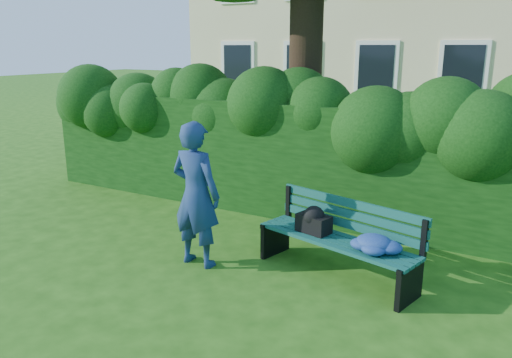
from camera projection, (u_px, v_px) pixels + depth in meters
The scene contains 4 objects.
ground at pixel (233, 262), 6.29m from camera, with size 80.00×80.00×0.00m, color #225111.
hedge at pixel (305, 159), 7.91m from camera, with size 10.00×1.00×1.80m.
park_bench at pixel (344, 238), 5.77m from camera, with size 2.06×1.04×0.89m.
man_reading at pixel (196, 195), 6.04m from camera, with size 0.66×0.43×1.80m, color navy.
Camera 1 is at (3.11, -4.92, 2.64)m, focal length 35.00 mm.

